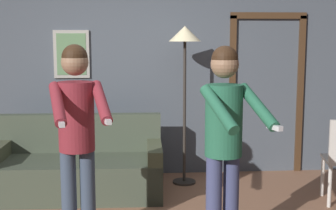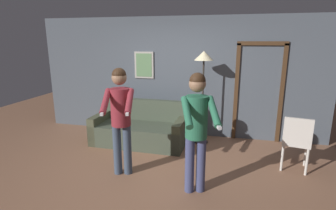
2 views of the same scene
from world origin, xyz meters
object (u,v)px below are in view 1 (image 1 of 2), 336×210
Objects in this scene: torchiere_lamp at (185,49)px; person_standing_right at (225,130)px; person_standing_left at (77,126)px; couch at (77,170)px.

torchiere_lamp reaches higher than person_standing_right.
person_standing_left is (-1.08, -1.64, -0.60)m from torchiere_lamp.
person_standing_right is at bearing -86.38° from torchiere_lamp.
torchiere_lamp is 1.11× the size of person_standing_left.
couch is 1.13× the size of person_standing_right.
person_standing_left reaches higher than person_standing_right.
couch is at bearing -165.44° from torchiere_lamp.
person_standing_right is (1.20, -0.24, -0.01)m from person_standing_left.
couch is 1.53m from person_standing_left.
person_standing_left is at bearing -82.65° from couch.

